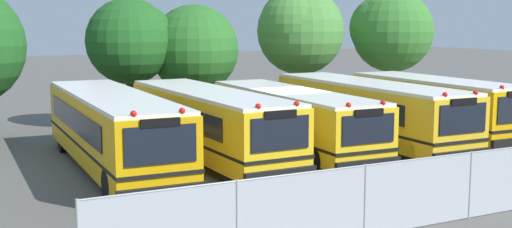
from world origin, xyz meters
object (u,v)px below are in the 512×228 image
school_bus_2 (292,118)px  school_bus_3 (368,110)px  tree_1 (133,40)px  tree_3 (298,29)px  traffic_cone (397,201)px  school_bus_4 (435,105)px  school_bus_1 (209,122)px  tree_2 (195,46)px  tree_4 (389,30)px  school_bus_0 (112,128)px

school_bus_2 → school_bus_3: (3.73, 0.13, 0.09)m
tree_1 → tree_3: 9.09m
school_bus_3 → traffic_cone: school_bus_3 is taller
school_bus_4 → tree_1: tree_1 is taller
school_bus_1 → tree_2: size_ratio=1.81×
school_bus_1 → tree_2: 9.02m
tree_1 → tree_4: bearing=-4.2°
school_bus_0 → tree_4: (17.71, 7.42, 3.15)m
tree_4 → traffic_cone: tree_4 is taller
school_bus_2 → traffic_cone: (-1.54, -8.37, -1.04)m
school_bus_2 → tree_2: tree_2 is taller
school_bus_0 → traffic_cone: school_bus_0 is taller
tree_3 → traffic_cone: 18.78m
tree_1 → tree_2: 3.11m
school_bus_4 → traffic_cone: 12.32m
school_bus_0 → school_bus_2: (7.03, -0.24, -0.11)m
school_bus_4 → traffic_cone: (-8.89, -8.45, -1.12)m
tree_2 → school_bus_2: bearing=-85.4°
school_bus_3 → tree_2: bearing=-61.4°
tree_2 → tree_4: bearing=-3.8°
school_bus_0 → tree_3: tree_3 is taller
tree_1 → traffic_cone: bearing=-82.6°
school_bus_1 → traffic_cone: bearing=101.3°
school_bus_0 → school_bus_1: bearing=-179.5°
school_bus_1 → tree_3: tree_3 is taller
school_bus_2 → traffic_cone: 8.57m
tree_1 → school_bus_1: bearing=-87.7°
tree_1 → traffic_cone: (2.22, -17.09, -3.93)m
school_bus_0 → tree_2: 10.63m
school_bus_1 → school_bus_2: bearing=175.8°
tree_4 → school_bus_4: bearing=-113.7°
school_bus_1 → traffic_cone: 8.83m
school_bus_4 → traffic_cone: size_ratio=14.71×
tree_4 → school_bus_2: bearing=-144.3°
tree_1 → school_bus_3: bearing=-48.9°
traffic_cone → tree_2: bearing=87.1°
tree_3 → tree_4: tree_3 is taller
tree_2 → tree_3: size_ratio=0.86×
school_bus_4 → tree_2: bearing=-45.5°
school_bus_4 → tree_2: size_ratio=1.56×
school_bus_3 → tree_1: size_ratio=1.80×
tree_3 → traffic_cone: tree_3 is taller
tree_2 → tree_3: bearing=1.2°
school_bus_1 → traffic_cone: size_ratio=17.04×
tree_1 → tree_2: bearing=-5.4°
school_bus_0 → school_bus_4: school_bus_0 is taller
school_bus_0 → tree_1: bearing=-109.7°
tree_3 → tree_4: (5.37, -0.89, -0.09)m
tree_3 → school_bus_0: bearing=-146.0°
school_bus_0 → traffic_cone: (5.49, -8.61, -1.15)m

